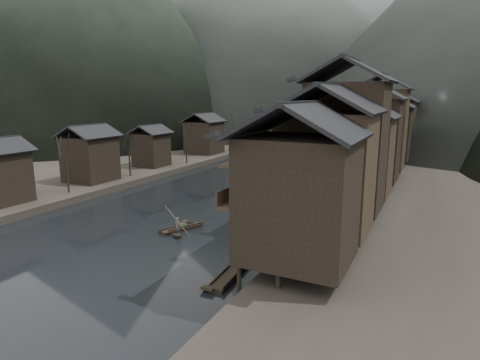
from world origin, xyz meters
The scene contains 13 objects.
water centered at (0.00, 0.00, 0.00)m, with size 300.00×300.00×0.00m, color black.
left_bank centered at (-35.00, 40.00, 0.60)m, with size 40.00×200.00×1.20m, color #2D2823.
stilt_houses centered at (17.29, 19.28, 9.21)m, with size 9.00×67.60×16.92m.
left_houses centered at (-20.50, 20.12, 5.66)m, with size 8.10×53.20×8.73m.
bare_trees centered at (-17.00, 18.44, 6.33)m, with size 3.55×61.80×7.09m.
moored_sampans centered at (12.13, 26.76, 0.20)m, with size 2.78×73.66×0.47m.
midriver_boats centered at (0.96, 40.10, 0.20)m, with size 1.98×15.63×0.45m.
stone_bridge centered at (0.00, 72.00, 5.11)m, with size 40.00×6.00×9.00m.
hills centered at (5.48, 167.70, 52.77)m, with size 320.00×380.00×116.95m.
hero_sampan centered at (2.66, -0.40, 0.20)m, with size 2.72×4.78×0.43m.
cargo_heap centered at (2.57, -0.20, 0.75)m, with size 1.07×1.40×0.64m, color black.
boatman centered at (3.34, -1.96, 1.28)m, with size 0.62×0.40×1.69m, color #545456.
bamboo_pole centered at (3.54, -1.96, 4.06)m, with size 0.06×0.06×4.65m, color #8C7A51.
Camera 1 is at (25.17, -32.30, 13.40)m, focal length 30.00 mm.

